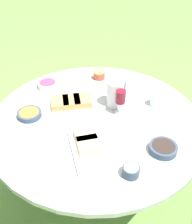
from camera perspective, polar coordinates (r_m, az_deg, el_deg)
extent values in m
plane|color=#668E42|center=(2.45, 0.00, -15.13)|extent=(40.00, 40.00, 0.00)
cylinder|color=#4C4C51|center=(2.44, 0.00, -15.00)|extent=(0.45, 0.45, 0.02)
cylinder|color=#4C4C51|center=(2.16, 0.00, -9.30)|extent=(0.11, 0.11, 0.70)
cylinder|color=#9EA399|center=(1.91, 0.00, -1.83)|extent=(1.43, 1.43, 0.03)
cylinder|color=silver|center=(1.98, 3.90, 3.80)|extent=(0.12, 0.12, 0.19)
cone|color=silver|center=(1.95, 2.54, 6.17)|extent=(0.03, 0.03, 0.02)
cylinder|color=silver|center=(1.95, 4.81, -0.21)|extent=(0.06, 0.06, 0.01)
cylinder|color=silver|center=(1.92, 4.89, 0.92)|extent=(0.01, 0.01, 0.09)
cylinder|color=maroon|center=(1.87, 5.03, 3.12)|extent=(0.07, 0.07, 0.09)
cube|color=white|center=(1.68, -1.51, -7.50)|extent=(0.39, 0.41, 0.02)
cube|color=#E0C184|center=(1.72, -2.15, -4.78)|extent=(0.18, 0.18, 0.05)
cube|color=#E0C184|center=(1.66, -1.52, -6.72)|extent=(0.18, 0.18, 0.05)
cube|color=white|center=(2.01, -4.94, 1.34)|extent=(0.41, 0.37, 0.02)
cube|color=#B2844C|center=(1.99, -7.22, 1.90)|extent=(0.18, 0.18, 0.05)
cube|color=#B2844C|center=(1.99, -4.99, 2.11)|extent=(0.18, 0.18, 0.05)
cube|color=#B2844C|center=(1.99, -2.76, 2.32)|extent=(0.18, 0.18, 0.05)
cylinder|color=#B74733|center=(2.31, 0.64, 7.47)|extent=(0.09, 0.09, 0.06)
cylinder|color=#E0C147|center=(2.30, 0.64, 7.85)|extent=(0.08, 0.08, 0.03)
cylinder|color=#334256|center=(2.18, 4.53, 5.27)|extent=(0.11, 0.11, 0.06)
cylinder|color=#387533|center=(2.17, 4.56, 5.70)|extent=(0.09, 0.09, 0.03)
cylinder|color=#334256|center=(1.71, 13.48, -7.20)|extent=(0.17, 0.17, 0.04)
cylinder|color=#2D231E|center=(1.70, 13.54, -6.89)|extent=(0.14, 0.14, 0.02)
cylinder|color=beige|center=(2.24, -9.78, 5.50)|extent=(0.15, 0.15, 0.04)
cylinder|color=#D6385B|center=(2.23, -9.82, 5.79)|extent=(0.13, 0.13, 0.02)
cylinder|color=#334256|center=(1.55, 7.11, -11.81)|extent=(0.09, 0.09, 0.06)
cylinder|color=silver|center=(1.54, 7.16, -11.38)|extent=(0.08, 0.08, 0.03)
cylinder|color=#334256|center=(1.96, -13.38, -0.43)|extent=(0.16, 0.16, 0.04)
cylinder|color=#CC662D|center=(1.96, -13.43, -0.18)|extent=(0.13, 0.13, 0.02)
cylinder|color=silver|center=(2.04, 12.03, 2.40)|extent=(0.08, 0.08, 0.09)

